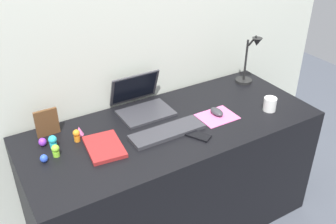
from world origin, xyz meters
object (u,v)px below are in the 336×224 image
object	(u,v)px
cell_phone	(198,136)
toy_figurine_lime	(56,150)
notebook_pad	(104,147)
picture_frame	(47,123)
toy_figurine_orange	(77,135)
toy_figurine_cyan	(53,141)
toy_figurine_purple	(43,142)
coffee_mug	(270,104)
keyboard	(167,132)
toy_figurine_blue	(44,158)
laptop	(141,102)
desk_lamp	(249,62)
mouse	(217,112)
toy_figurine_pink	(79,131)

from	to	relation	value
cell_phone	toy_figurine_lime	distance (m)	0.72
notebook_pad	picture_frame	bearing A→B (deg)	134.05
notebook_pad	toy_figurine_orange	distance (m)	0.16
toy_figurine_cyan	toy_figurine_lime	bearing A→B (deg)	-96.74
notebook_pad	toy_figurine_purple	size ratio (longest dim) A/B	5.45
coffee_mug	keyboard	bearing A→B (deg)	171.46
toy_figurine_blue	toy_figurine_orange	size ratio (longest dim) A/B	0.61
laptop	toy_figurine_orange	xyz separation A→B (m)	(-0.43, -0.12, -0.02)
desk_lamp	coffee_mug	distance (m)	0.37
picture_frame	toy_figurine_orange	size ratio (longest dim) A/B	2.24
toy_figurine_orange	keyboard	bearing A→B (deg)	-22.25
mouse	toy_figurine_lime	distance (m)	0.91
mouse	picture_frame	bearing A→B (deg)	161.72
coffee_mug	toy_figurine_orange	distance (m)	1.11
desk_lamp	toy_figurine_orange	size ratio (longest dim) A/B	5.13
toy_figurine_blue	coffee_mug	bearing A→B (deg)	-8.38
mouse	toy_figurine_cyan	bearing A→B (deg)	169.56
cell_phone	toy_figurine_orange	size ratio (longest dim) A/B	1.91
toy_figurine_orange	coffee_mug	bearing A→B (deg)	-14.31
toy_figurine_orange	cell_phone	bearing A→B (deg)	-26.99
laptop	toy_figurine_blue	bearing A→B (deg)	-161.72
coffee_mug	toy_figurine_orange	world-z (taller)	coffee_mug
toy_figurine_blue	toy_figurine_lime	xyz separation A→B (m)	(0.06, 0.02, 0.01)
laptop	coffee_mug	bearing A→B (deg)	-31.49
picture_frame	coffee_mug	distance (m)	1.25
mouse	toy_figurine_blue	xyz separation A→B (m)	(-0.97, 0.07, -0.00)
cell_phone	toy_figurine_lime	size ratio (longest dim) A/B	2.01
notebook_pad	picture_frame	world-z (taller)	picture_frame
laptop	toy_figurine_pink	xyz separation A→B (m)	(-0.40, -0.07, -0.03)
notebook_pad	toy_figurine_cyan	bearing A→B (deg)	153.82
picture_frame	toy_figurine_lime	xyz separation A→B (m)	(-0.02, -0.20, -0.04)
keyboard	desk_lamp	size ratio (longest dim) A/B	1.19
mouse	toy_figurine_purple	size ratio (longest dim) A/B	2.18
keyboard	notebook_pad	xyz separation A→B (m)	(-0.34, 0.04, 0.00)
laptop	toy_figurine_lime	bearing A→B (deg)	-161.41
mouse	picture_frame	xyz separation A→B (m)	(-0.88, 0.29, 0.05)
notebook_pad	toy_figurine_orange	world-z (taller)	toy_figurine_orange
coffee_mug	toy_figurine_cyan	world-z (taller)	coffee_mug
mouse	toy_figurine_cyan	xyz separation A→B (m)	(-0.90, 0.17, 0.02)
desk_lamp	toy_figurine_cyan	xyz separation A→B (m)	(-1.31, -0.05, -0.12)
toy_figurine_pink	toy_figurine_purple	xyz separation A→B (m)	(-0.19, -0.00, -0.00)
mouse	desk_lamp	world-z (taller)	desk_lamp
notebook_pad	picture_frame	distance (m)	0.34
laptop	toy_figurine_orange	bearing A→B (deg)	-164.55
toy_figurine_orange	mouse	bearing A→B (deg)	-11.64
toy_figurine_cyan	laptop	bearing A→B (deg)	11.62
laptop	toy_figurine_purple	xyz separation A→B (m)	(-0.59, -0.07, -0.03)
picture_frame	toy_figurine_lime	bearing A→B (deg)	-95.83
toy_figurine_blue	toy_figurine_lime	size ratio (longest dim) A/B	0.64
keyboard	picture_frame	world-z (taller)	picture_frame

